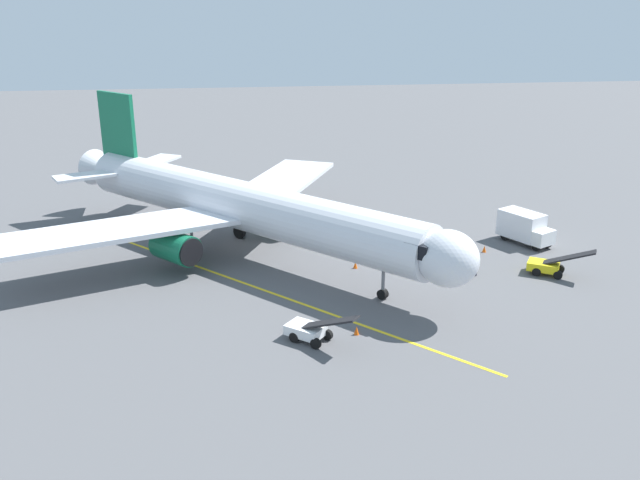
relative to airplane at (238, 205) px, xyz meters
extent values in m
plane|color=#565659|center=(0.65, -1.50, -4.00)|extent=(220.00, 220.00, 0.00)
cube|color=yellow|center=(-0.19, 6.21, -4.00)|extent=(27.39, 29.48, 0.01)
cylinder|color=silver|center=(-0.19, 0.21, 0.10)|extent=(25.92, 27.50, 3.80)
ellipsoid|color=silver|center=(-12.57, 13.54, 0.10)|extent=(5.37, 5.39, 3.61)
cone|color=silver|center=(12.40, -13.35, 0.10)|extent=(4.55, 4.53, 3.42)
cube|color=black|center=(-11.62, 12.52, 0.65)|extent=(3.46, 3.37, 0.90)
cube|color=silver|center=(-3.91, -8.32, -0.50)|extent=(11.95, 17.64, 0.36)
cylinder|color=#146B47|center=(-3.76, -4.47, -2.00)|extent=(4.00, 4.06, 2.30)
cylinder|color=black|center=(-4.95, -3.19, -2.00)|extent=(1.68, 1.58, 2.10)
cube|color=silver|center=(8.59, 3.28, -0.50)|extent=(17.78, 10.93, 0.36)
cylinder|color=#146B47|center=(4.74, 3.42, -2.00)|extent=(4.00, 4.06, 2.30)
cylinder|color=black|center=(3.55, 4.70, -2.00)|extent=(1.68, 1.58, 2.10)
cube|color=#146B47|center=(10.35, -11.15, 3.90)|extent=(3.53, 3.76, 7.20)
cube|color=silver|center=(7.81, -13.11, 0.70)|extent=(5.21, 6.76, 0.24)
cube|color=silver|center=(12.50, -8.76, 0.70)|extent=(6.82, 4.87, 0.24)
cylinder|color=slate|center=(-9.38, 10.10, -2.27)|extent=(0.24, 0.24, 2.77)
cylinder|color=black|center=(-9.38, 10.10, -3.65)|extent=(0.81, 0.82, 0.70)
cylinder|color=slate|center=(-0.06, -3.76, -2.07)|extent=(0.24, 0.24, 2.77)
cylinder|color=black|center=(-0.06, -3.76, -3.45)|extent=(1.08, 1.11, 1.10)
cylinder|color=slate|center=(3.76, -0.22, -2.07)|extent=(0.24, 0.24, 2.77)
cylinder|color=black|center=(3.76, -0.22, -3.45)|extent=(1.08, 1.11, 1.10)
cylinder|color=#23232D|center=(-17.05, 7.00, -3.56)|extent=(0.26, 0.26, 0.88)
cube|color=#D8EA19|center=(-17.05, 7.00, -2.82)|extent=(0.43, 0.45, 0.60)
cube|color=silver|center=(-17.05, 7.00, -2.82)|extent=(0.45, 0.47, 0.10)
sphere|color=brown|center=(-17.05, 7.00, -2.40)|extent=(0.22, 0.22, 0.22)
cube|color=white|center=(-3.52, 15.13, -3.38)|extent=(2.65, 2.57, 0.60)
cube|color=black|center=(-4.74, 16.16, -2.48)|extent=(3.45, 3.11, 1.61)
cylinder|color=black|center=(-4.82, 15.37, -3.68)|extent=(0.65, 0.60, 0.64)
cylinder|color=black|center=(-3.98, 16.37, -3.68)|extent=(0.65, 0.60, 0.64)
cylinder|color=black|center=(-3.67, 14.40, -3.68)|extent=(0.65, 0.60, 0.64)
cylinder|color=black|center=(-2.83, 15.40, -3.68)|extent=(0.65, 0.60, 0.64)
cube|color=yellow|center=(-22.13, 7.32, -3.38)|extent=(2.66, 2.45, 0.60)
cube|color=black|center=(-23.48, 8.19, -2.48)|extent=(3.65, 2.78, 1.61)
cylinder|color=black|center=(-23.45, 7.40, -3.68)|extent=(0.67, 0.56, 0.64)
cylinder|color=black|center=(-22.75, 8.49, -3.68)|extent=(0.67, 0.56, 0.64)
cylinder|color=black|center=(-22.19, 6.59, -3.68)|extent=(0.67, 0.56, 0.64)
cylinder|color=black|center=(-21.49, 7.68, -3.68)|extent=(0.67, 0.56, 0.64)
cube|color=white|center=(-24.25, 2.17, -2.98)|extent=(2.47, 2.39, 1.20)
cube|color=black|center=(-24.57, 2.79, -2.78)|extent=(1.58, 0.93, 0.70)
cube|color=silver|center=(-23.34, 0.44, -2.48)|extent=(3.44, 4.12, 2.20)
cylinder|color=black|center=(-24.94, 2.09, -3.58)|extent=(0.61, 0.86, 0.84)
cylinder|color=black|center=(-23.79, 2.69, -3.58)|extent=(0.61, 0.86, 0.84)
cylinder|color=black|center=(-23.45, -0.75, -3.58)|extent=(0.61, 0.86, 0.84)
cylinder|color=black|center=(-22.30, -0.14, -3.58)|extent=(0.61, 0.86, 0.84)
cone|color=#F2590F|center=(-6.65, 14.97, -3.73)|extent=(0.32, 0.32, 0.55)
cone|color=#F2590F|center=(-19.50, 2.39, -3.73)|extent=(0.32, 0.32, 0.55)
cone|color=#F2590F|center=(-8.57, 4.38, -3.73)|extent=(0.32, 0.32, 0.55)
camera|label=1|loc=(0.46, 50.66, 15.02)|focal=37.62mm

